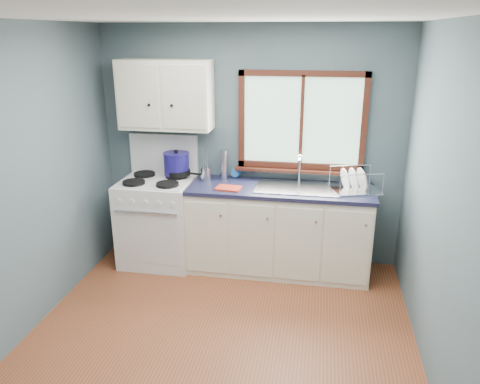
% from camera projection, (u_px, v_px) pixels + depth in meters
% --- Properties ---
extents(floor, '(3.20, 3.60, 0.02)m').
position_uv_depth(floor, '(214.00, 355.00, 3.69)').
color(floor, brown).
rests_on(floor, ground).
extents(ceiling, '(3.20, 3.60, 0.02)m').
position_uv_depth(ceiling, '(207.00, 14.00, 2.88)').
color(ceiling, white).
rests_on(ceiling, wall_back).
extents(wall_back, '(3.20, 0.02, 2.50)m').
position_uv_depth(wall_back, '(250.00, 147.00, 4.97)').
color(wall_back, '#4F6269').
rests_on(wall_back, ground).
extents(wall_left, '(0.02, 3.60, 2.50)m').
position_uv_depth(wall_left, '(5.00, 193.00, 3.55)').
color(wall_left, '#4F6269').
rests_on(wall_left, ground).
extents(wall_right, '(0.02, 3.60, 2.50)m').
position_uv_depth(wall_right, '(453.00, 220.00, 3.02)').
color(wall_right, '#4F6269').
rests_on(wall_right, ground).
extents(gas_range, '(0.76, 0.69, 1.36)m').
position_uv_depth(gas_range, '(158.00, 219.00, 5.06)').
color(gas_range, white).
rests_on(gas_range, floor).
extents(base_cabinets, '(1.85, 0.60, 0.88)m').
position_uv_depth(base_cabinets, '(278.00, 234.00, 4.89)').
color(base_cabinets, white).
rests_on(base_cabinets, floor).
extents(countertop, '(1.89, 0.64, 0.04)m').
position_uv_depth(countertop, '(280.00, 189.00, 4.73)').
color(countertop, black).
rests_on(countertop, base_cabinets).
extents(sink, '(0.84, 0.46, 0.44)m').
position_uv_depth(sink, '(297.00, 194.00, 4.71)').
color(sink, silver).
rests_on(sink, countertop).
extents(window, '(1.36, 0.10, 1.03)m').
position_uv_depth(window, '(301.00, 128.00, 4.78)').
color(window, '#9EC6A8').
rests_on(window, wall_back).
extents(upper_cabinets, '(0.95, 0.35, 0.70)m').
position_uv_depth(upper_cabinets, '(165.00, 95.00, 4.76)').
color(upper_cabinets, white).
rests_on(upper_cabinets, wall_back).
extents(skillet, '(0.42, 0.30, 0.05)m').
position_uv_depth(skillet, '(178.00, 172.00, 5.00)').
color(skillet, black).
rests_on(skillet, gas_range).
extents(stockpot, '(0.34, 0.34, 0.27)m').
position_uv_depth(stockpot, '(176.00, 163.00, 4.98)').
color(stockpot, navy).
rests_on(stockpot, gas_range).
extents(utensil_crock, '(0.13, 0.13, 0.35)m').
position_uv_depth(utensil_crock, '(206.00, 174.00, 4.93)').
color(utensil_crock, silver).
rests_on(utensil_crock, countertop).
extents(thermos, '(0.08, 0.08, 0.32)m').
position_uv_depth(thermos, '(224.00, 165.00, 4.94)').
color(thermos, silver).
rests_on(thermos, countertop).
extents(soap_bottle, '(0.12, 0.12, 0.27)m').
position_uv_depth(soap_bottle, '(234.00, 166.00, 4.97)').
color(soap_bottle, '#2768AF').
rests_on(soap_bottle, countertop).
extents(dish_towel, '(0.26, 0.20, 0.02)m').
position_uv_depth(dish_towel, '(228.00, 188.00, 4.67)').
color(dish_towel, red).
rests_on(dish_towel, countertop).
extents(dish_rack, '(0.53, 0.46, 0.23)m').
position_uv_depth(dish_rack, '(354.00, 185.00, 4.60)').
color(dish_rack, silver).
rests_on(dish_rack, countertop).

